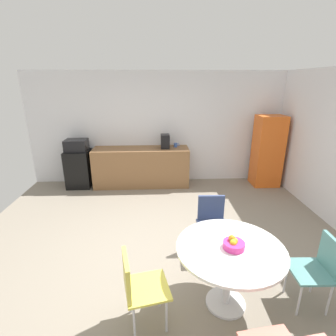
{
  "coord_description": "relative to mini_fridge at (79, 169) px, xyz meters",
  "views": [
    {
      "loc": [
        -0.03,
        -3.06,
        2.37
      ],
      "look_at": [
        0.16,
        1.09,
        0.95
      ],
      "focal_mm": 27.27,
      "sensor_mm": 36.0,
      "label": 1
    }
  ],
  "objects": [
    {
      "name": "mug_white",
      "position": [
        2.26,
        0.09,
        0.52
      ],
      "size": [
        0.13,
        0.08,
        0.09
      ],
      "color": "#3F66BF",
      "rests_on": "counter_block"
    },
    {
      "name": "coffee_maker",
      "position": [
        2.01,
        0.0,
        0.63
      ],
      "size": [
        0.2,
        0.24,
        0.32
      ],
      "primitive_type": "cube",
      "color": "black",
      "rests_on": "counter_block"
    },
    {
      "name": "fruit_bowl",
      "position": [
        2.58,
        -3.54,
        0.37
      ],
      "size": [
        0.22,
        0.22,
        0.13
      ],
      "color": "#D8338C",
      "rests_on": "round_table"
    },
    {
      "name": "chair_navy",
      "position": [
        2.58,
        -2.54,
        0.09
      ],
      "size": [
        0.43,
        0.43,
        0.83
      ],
      "color": "silver",
      "rests_on": "ground_plane"
    },
    {
      "name": "chair_yellow",
      "position": [
        1.6,
        -3.73,
        0.09
      ],
      "size": [
        0.5,
        0.5,
        0.83
      ],
      "color": "silver",
      "rests_on": "ground_plane"
    },
    {
      "name": "round_table",
      "position": [
        2.55,
        -3.52,
        0.18
      ],
      "size": [
        1.12,
        1.12,
        0.75
      ],
      "color": "silver",
      "rests_on": "ground_plane"
    },
    {
      "name": "mini_fridge",
      "position": [
        0.0,
        0.0,
        0.0
      ],
      "size": [
        0.54,
        0.54,
        0.86
      ],
      "primitive_type": "cube",
      "color": "black",
      "rests_on": "ground_plane"
    },
    {
      "name": "counter_block",
      "position": [
        1.45,
        0.0,
        0.02
      ],
      "size": [
        2.2,
        0.6,
        0.9
      ],
      "primitive_type": "cube",
      "color": "brown",
      "rests_on": "ground_plane"
    },
    {
      "name": "ground_plane",
      "position": [
        1.84,
        -2.65,
        -0.43
      ],
      "size": [
        6.0,
        6.0,
        0.0
      ],
      "primitive_type": "plane",
      "color": "gray"
    },
    {
      "name": "microwave",
      "position": [
        0.0,
        0.0,
        0.56
      ],
      "size": [
        0.48,
        0.38,
        0.26
      ],
      "primitive_type": "cube",
      "color": "black",
      "rests_on": "mini_fridge"
    },
    {
      "name": "wall_back",
      "position": [
        1.84,
        0.35,
        0.87
      ],
      "size": [
        6.0,
        0.1,
        2.6
      ],
      "primitive_type": "cube",
      "color": "silver",
      "rests_on": "ground_plane"
    },
    {
      "name": "locker_cabinet",
      "position": [
        4.39,
        -0.1,
        0.39
      ],
      "size": [
        0.6,
        0.5,
        1.64
      ],
      "primitive_type": "cube",
      "color": "orange",
      "rests_on": "ground_plane"
    },
    {
      "name": "chair_teal",
      "position": [
        3.53,
        -3.56,
        0.09
      ],
      "size": [
        0.44,
        0.44,
        0.83
      ],
      "color": "silver",
      "rests_on": "ground_plane"
    }
  ]
}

